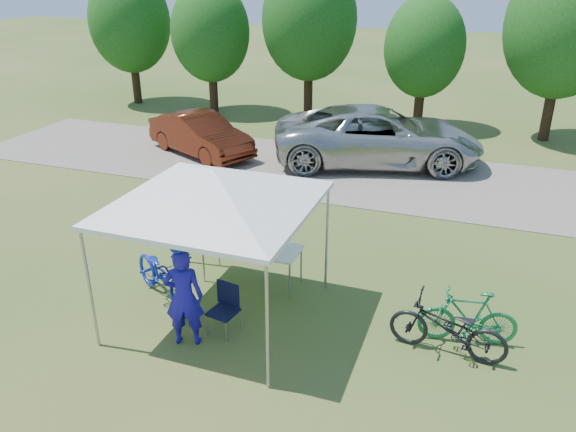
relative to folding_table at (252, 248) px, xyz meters
name	(u,v)px	position (x,y,z in m)	size (l,w,h in m)	color
ground	(222,314)	(-0.08, -1.25, -0.73)	(100.00, 100.00, 0.00)	#2D5119
gravel_strip	(338,172)	(-0.08, 6.75, -0.72)	(24.00, 5.00, 0.02)	gray
canopy	(214,175)	(-0.08, -1.25, 1.92)	(4.53, 4.53, 3.00)	#A5A5AA
treeline	(377,30)	(-0.37, 12.80, 2.80)	(24.89, 4.28, 6.30)	#382314
folding_table	(252,248)	(0.00, 0.00, 0.00)	(1.89, 0.79, 0.78)	white
folding_chair	(226,304)	(0.21, -1.63, -0.23)	(0.51, 0.53, 0.86)	black
cooler	(231,235)	(-0.43, 0.00, 0.21)	(0.44, 0.30, 0.32)	white
ice_cream_cup	(278,250)	(0.55, -0.05, 0.08)	(0.09, 0.09, 0.07)	yellow
cyclist	(184,297)	(-0.25, -2.17, 0.13)	(0.63, 0.41, 1.73)	#1B139F
bike_blue	(163,275)	(-1.28, -1.19, -0.21)	(0.69, 1.98, 1.04)	#1328AD
bike_green	(468,317)	(4.08, -0.61, -0.25)	(0.45, 1.60, 0.96)	#1B7B48
bike_dark	(448,328)	(3.80, -1.05, -0.25)	(0.65, 1.86, 0.98)	black
minivan	(378,136)	(0.84, 7.92, 0.17)	(2.92, 6.33, 1.76)	#B1B1AC
sedan	(200,134)	(-4.78, 6.91, -0.05)	(1.41, 4.06, 1.34)	#561E0E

